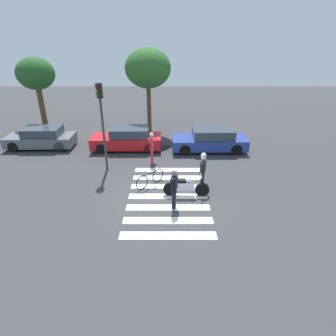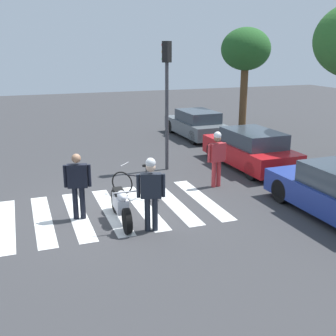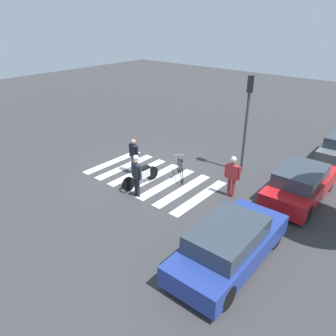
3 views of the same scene
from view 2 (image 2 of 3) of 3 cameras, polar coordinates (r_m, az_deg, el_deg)
name	(u,v)px [view 2 (image 2 of 3)]	position (r m, az deg, el deg)	size (l,w,h in m)	color
ground_plane	(111,211)	(11.59, -7.69, -5.77)	(60.00, 60.00, 0.00)	#38383A
police_motorcycle	(121,205)	(10.72, -6.42, -5.00)	(2.04, 0.62, 1.03)	black
leaning_bicycle	(137,184)	(12.45, -4.17, -2.19)	(1.23, 1.28, 1.01)	black
officer_on_foot	(78,182)	(10.89, -12.16, -1.87)	(0.31, 0.67, 1.74)	black
officer_by_motorcycle	(151,189)	(9.95, -2.33, -2.87)	(0.33, 0.66, 1.83)	#1E232D
pedestrian_bystander	(217,155)	(13.21, 6.64, 1.74)	(0.26, 0.67, 1.78)	#B22D33
crosswalk_stripes	(111,211)	(11.59, -7.69, -5.75)	(3.50, 5.85, 0.01)	silver
car_grey_coupe	(196,124)	(20.62, 3.86, 5.93)	(4.16, 1.78, 1.32)	black
car_red_convertible	(250,149)	(15.74, 11.08, 2.51)	(4.31, 1.83, 1.39)	black
traffic_light_pole	(166,86)	(14.73, -0.21, 11.07)	(0.35, 0.33, 4.47)	#38383D
street_tree_near	(246,51)	(22.59, 10.50, 15.38)	(2.52, 2.52, 5.23)	brown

